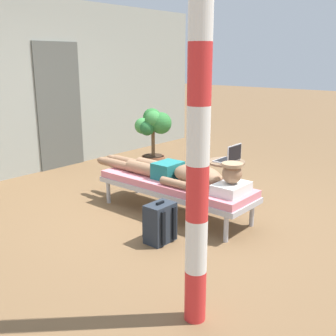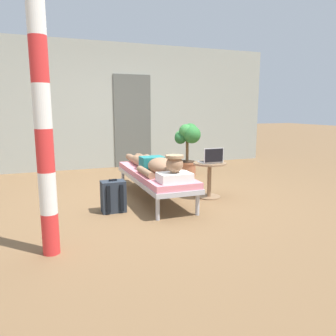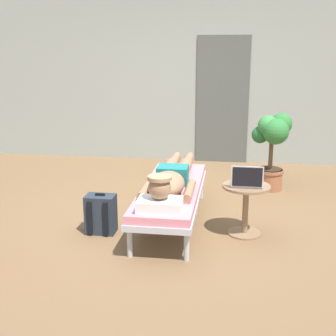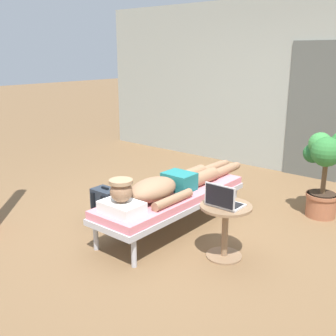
# 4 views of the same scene
# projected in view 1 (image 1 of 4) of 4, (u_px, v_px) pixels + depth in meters

# --- Properties ---
(ground_plane) EXTENTS (40.00, 40.00, 0.00)m
(ground_plane) POSITION_uv_depth(u_px,v_px,m) (165.00, 213.00, 4.82)
(ground_plane) COLOR brown
(house_wall_back) EXTENTS (7.60, 0.20, 2.70)m
(house_wall_back) POSITION_uv_depth(u_px,v_px,m) (30.00, 87.00, 6.29)
(house_wall_back) COLOR #999E93
(house_wall_back) RESTS_ON ground
(house_door_panel) EXTENTS (0.84, 0.03, 2.04)m
(house_door_panel) POSITION_uv_depth(u_px,v_px,m) (59.00, 106.00, 6.63)
(house_door_panel) COLOR #545651
(house_door_panel) RESTS_ON ground
(lounge_chair) EXTENTS (0.62, 1.95, 0.42)m
(lounge_chair) POSITION_uv_depth(u_px,v_px,m) (175.00, 186.00, 4.73)
(lounge_chair) COLOR #B7B7BC
(lounge_chair) RESTS_ON ground
(person_reclining) EXTENTS (0.53, 2.17, 0.33)m
(person_reclining) POSITION_uv_depth(u_px,v_px,m) (181.00, 173.00, 4.62)
(person_reclining) COLOR white
(person_reclining) RESTS_ON lounge_chair
(side_table) EXTENTS (0.48, 0.48, 0.52)m
(side_table) POSITION_uv_depth(u_px,v_px,m) (226.00, 174.00, 5.18)
(side_table) COLOR #8C6B4C
(side_table) RESTS_ON ground
(laptop) EXTENTS (0.31, 0.24, 0.23)m
(laptop) POSITION_uv_depth(u_px,v_px,m) (230.00, 157.00, 5.09)
(laptop) COLOR silver
(laptop) RESTS_ON side_table
(backpack) EXTENTS (0.30, 0.26, 0.42)m
(backpack) POSITION_uv_depth(u_px,v_px,m) (160.00, 223.00, 4.04)
(backpack) COLOR #262D38
(backpack) RESTS_ON ground
(potted_plant) EXTENTS (0.53, 0.59, 1.02)m
(potted_plant) POSITION_uv_depth(u_px,v_px,m) (154.00, 133.00, 6.35)
(potted_plant) COLOR #9E5B3D
(potted_plant) RESTS_ON ground
(porch_post) EXTENTS (0.15, 0.15, 2.64)m
(porch_post) POSITION_uv_depth(u_px,v_px,m) (198.00, 136.00, 2.53)
(porch_post) COLOR red
(porch_post) RESTS_ON ground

